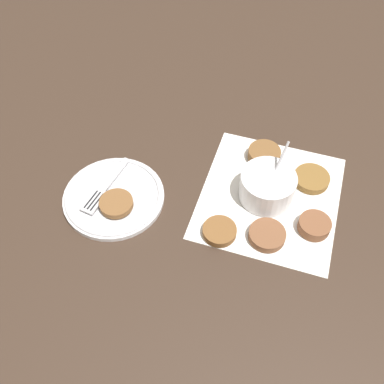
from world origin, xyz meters
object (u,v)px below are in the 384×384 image
serving_plate (114,196)px  fork (103,190)px  sauce_bowl (267,187)px  fritter_on_plate (116,203)px

serving_plate → fork: (0.00, 0.02, 0.01)m
sauce_bowl → fork: 0.32m
sauce_bowl → fork: size_ratio=0.78×
serving_plate → fork: 0.02m
serving_plate → fritter_on_plate: bearing=-152.3°
sauce_bowl → fork: sauce_bowl is taller
fritter_on_plate → fork: (0.03, 0.04, -0.00)m
sauce_bowl → serving_plate: size_ratio=0.59×
fritter_on_plate → fork: bearing=49.6°
fork → serving_plate: bearing=-101.4°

